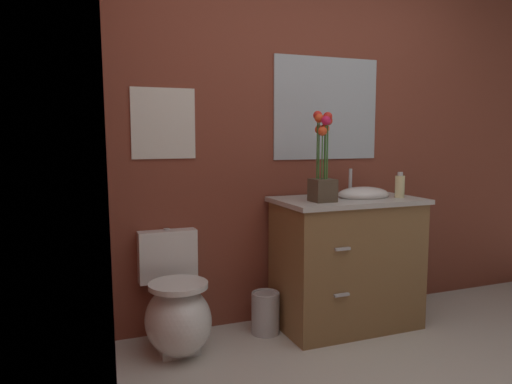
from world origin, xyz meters
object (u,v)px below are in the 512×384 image
(trash_bin, at_px, (265,312))
(soap_bottle, at_px, (400,186))
(toilet_paper_roll, at_px, (82,253))
(toilet, at_px, (176,310))
(wall_mirror, at_px, (327,109))
(flower_vase, at_px, (323,167))
(vanity_cabinet, at_px, (347,260))
(hanging_towel, at_px, (66,143))
(wall_poster, at_px, (163,123))

(trash_bin, bearing_deg, soap_bottle, -10.54)
(soap_bottle, height_order, toilet_paper_roll, soap_bottle)
(toilet, bearing_deg, trash_bin, 3.97)
(wall_mirror, bearing_deg, flower_vase, -122.04)
(soap_bottle, height_order, wall_mirror, wall_mirror)
(vanity_cabinet, height_order, hanging_towel, hanging_towel)
(toilet, height_order, vanity_cabinet, vanity_cabinet)
(wall_poster, distance_m, toilet_paper_roll, 0.95)
(vanity_cabinet, bearing_deg, trash_bin, 173.12)
(vanity_cabinet, height_order, wall_mirror, wall_mirror)
(wall_mirror, bearing_deg, toilet_paper_roll, -164.28)
(trash_bin, bearing_deg, wall_poster, 158.78)
(wall_mirror, distance_m, toilet_paper_roll, 1.88)
(flower_vase, distance_m, hanging_towel, 1.49)
(trash_bin, height_order, toilet_paper_roll, toilet_paper_roll)
(wall_poster, relative_size, toilet_paper_roll, 3.92)
(wall_mirror, xyz_separation_m, toilet_paper_roll, (-1.65, -0.46, -0.77))
(toilet, distance_m, trash_bin, 0.60)
(flower_vase, bearing_deg, trash_bin, 154.90)
(vanity_cabinet, distance_m, wall_poster, 1.48)
(toilet, distance_m, wall_poster, 1.13)
(flower_vase, height_order, wall_poster, wall_poster)
(flower_vase, xyz_separation_m, wall_poster, (-0.90, 0.38, 0.27))
(vanity_cabinet, height_order, flower_vase, flower_vase)
(vanity_cabinet, relative_size, wall_poster, 2.40)
(trash_bin, height_order, wall_poster, wall_poster)
(toilet, distance_m, hanging_towel, 1.17)
(toilet, relative_size, trash_bin, 2.54)
(flower_vase, distance_m, toilet_paper_roll, 1.47)
(soap_bottle, bearing_deg, vanity_cabinet, 163.53)
(vanity_cabinet, bearing_deg, soap_bottle, -16.47)
(soap_bottle, bearing_deg, trash_bin, 169.46)
(soap_bottle, bearing_deg, wall_mirror, 130.50)
(wall_mirror, bearing_deg, soap_bottle, -49.50)
(toilet_paper_roll, bearing_deg, flower_vase, 3.57)
(soap_bottle, height_order, trash_bin, soap_bottle)
(vanity_cabinet, xyz_separation_m, toilet_paper_roll, (-1.65, -0.17, 0.24))
(wall_mirror, relative_size, hanging_towel, 1.54)
(trash_bin, bearing_deg, wall_mirror, 22.33)
(vanity_cabinet, height_order, trash_bin, vanity_cabinet)
(toilet, relative_size, flower_vase, 1.24)
(flower_vase, xyz_separation_m, wall_mirror, (0.24, 0.38, 0.38))
(soap_bottle, relative_size, toilet_paper_roll, 1.53)
(wall_poster, xyz_separation_m, wall_mirror, (1.14, 0.00, 0.11))
(toilet, xyz_separation_m, soap_bottle, (1.47, -0.12, 0.69))
(hanging_towel, bearing_deg, flower_vase, 6.55)
(toilet, height_order, wall_poster, wall_poster)
(toilet, height_order, hanging_towel, hanging_towel)
(toilet, relative_size, vanity_cabinet, 0.67)
(toilet, distance_m, vanity_cabinet, 1.16)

